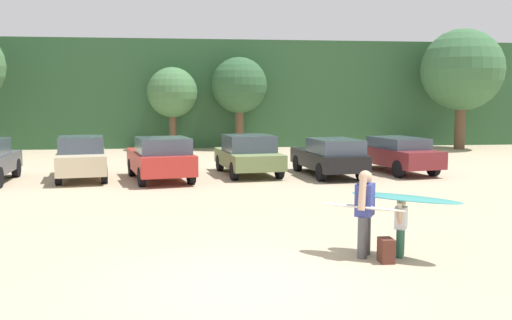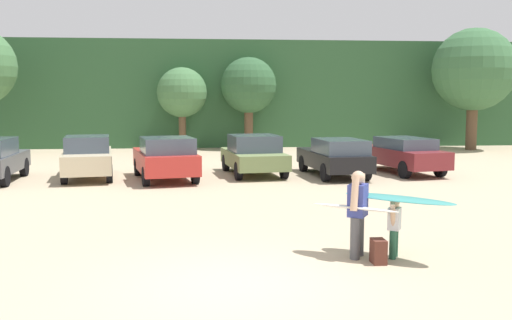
% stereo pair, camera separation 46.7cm
% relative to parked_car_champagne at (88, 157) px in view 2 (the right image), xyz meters
% --- Properties ---
extents(ground_plane, '(120.00, 120.00, 0.00)m').
position_rel_parked_car_champagne_xyz_m(ground_plane, '(4.73, -12.85, -0.81)').
color(ground_plane, tan).
extents(hillside_ridge, '(108.00, 12.00, 6.48)m').
position_rel_parked_car_champagne_xyz_m(hillside_ridge, '(4.73, 18.72, 2.43)').
color(hillside_ridge, '#2D5633').
rests_on(hillside_ridge, ground_plane).
extents(tree_ridge_back, '(2.89, 2.89, 4.77)m').
position_rel_parked_car_champagne_xyz_m(tree_ridge_back, '(3.15, 11.74, 2.48)').
color(tree_ridge_back, brown).
rests_on(tree_ridge_back, ground_plane).
extents(tree_center, '(3.27, 3.27, 5.38)m').
position_rel_parked_car_champagne_xyz_m(tree_center, '(7.03, 11.82, 2.89)').
color(tree_center, brown).
rests_on(tree_center, ground_plane).
extents(tree_left, '(4.74, 4.74, 7.00)m').
position_rel_parked_car_champagne_xyz_m(tree_left, '(19.89, 10.05, 3.78)').
color(tree_left, brown).
rests_on(tree_left, ground_plane).
extents(parked_car_champagne, '(2.36, 4.50, 1.60)m').
position_rel_parked_car_champagne_xyz_m(parked_car_champagne, '(0.00, 0.00, 0.00)').
color(parked_car_champagne, beige).
rests_on(parked_car_champagne, ground_plane).
extents(parked_car_red, '(2.74, 4.52, 1.61)m').
position_rel_parked_car_champagne_xyz_m(parked_car_red, '(2.93, -0.79, 0.01)').
color(parked_car_red, '#B72D28').
rests_on(parked_car_red, ground_plane).
extents(parked_car_olive_green, '(2.45, 4.35, 1.57)m').
position_rel_parked_car_champagne_xyz_m(parked_car_olive_green, '(6.29, 0.40, -0.01)').
color(parked_car_olive_green, '#6B7F4C').
rests_on(parked_car_olive_green, ground_plane).
extents(parked_car_black, '(2.16, 4.55, 1.48)m').
position_rel_parked_car_champagne_xyz_m(parked_car_black, '(9.35, -0.41, -0.03)').
color(parked_car_black, black).
rests_on(parked_car_black, ground_plane).
extents(parked_car_maroon, '(2.54, 4.71, 1.44)m').
position_rel_parked_car_champagne_xyz_m(parked_car_maroon, '(12.32, 0.36, -0.04)').
color(parked_car_maroon, maroon).
rests_on(parked_car_maroon, ground_plane).
extents(person_adult, '(0.47, 0.65, 1.66)m').
position_rel_parked_car_champagne_xyz_m(person_adult, '(7.19, -11.44, 0.12)').
color(person_adult, '#4C4C51').
rests_on(person_adult, ground_plane).
extents(person_child, '(0.34, 0.49, 1.14)m').
position_rel_parked_car_champagne_xyz_m(person_child, '(7.88, -11.53, -0.17)').
color(person_child, '#26593F').
rests_on(person_child, ground_plane).
extents(surfboard_white, '(1.67, 1.41, 0.15)m').
position_rel_parked_car_champagne_xyz_m(surfboard_white, '(7.13, -11.43, 0.14)').
color(surfboard_white, white).
extents(surfboard_teal, '(2.04, 1.91, 0.07)m').
position_rel_parked_car_champagne_xyz_m(surfboard_teal, '(7.94, -11.54, 0.32)').
color(surfboard_teal, teal).
extents(backpack_dropped, '(0.24, 0.34, 0.45)m').
position_rel_parked_car_champagne_xyz_m(backpack_dropped, '(7.47, -11.87, -0.59)').
color(backpack_dropped, '#592D23').
rests_on(backpack_dropped, ground_plane).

